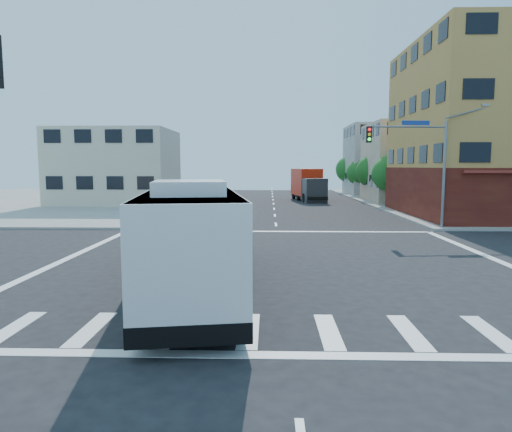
{
  "coord_description": "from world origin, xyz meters",
  "views": [
    {
      "loc": [
        -0.5,
        -19.06,
        4.11
      ],
      "look_at": [
        -1.15,
        3.62,
        1.63
      ],
      "focal_mm": 32.0,
      "sensor_mm": 36.0,
      "label": 1
    }
  ],
  "objects": [
    {
      "name": "building_east_near",
      "position": [
        16.98,
        33.98,
        4.51
      ],
      "size": [
        12.06,
        10.06,
        9.0
      ],
      "color": "beige",
      "rests_on": "ground"
    },
    {
      "name": "parked_car",
      "position": [
        12.05,
        23.0,
        0.67
      ],
      "size": [
        2.27,
        4.15,
        1.34
      ],
      "primitive_type": "imported",
      "rotation": [
        0.0,
        0.0,
        0.18
      ],
      "color": "gold",
      "rests_on": "ground"
    },
    {
      "name": "street_tree_c",
      "position": [
        11.9,
        43.92,
        3.46
      ],
      "size": [
        3.4,
        3.4,
        5.29
      ],
      "color": "#351F13",
      "rests_on": "ground"
    },
    {
      "name": "street_tree_a",
      "position": [
        11.9,
        27.92,
        3.59
      ],
      "size": [
        3.6,
        3.6,
        5.53
      ],
      "color": "#351F13",
      "rests_on": "ground"
    },
    {
      "name": "transit_bus",
      "position": [
        -3.14,
        -3.75,
        1.82
      ],
      "size": [
        4.63,
        12.83,
        3.72
      ],
      "rotation": [
        0.0,
        0.0,
        0.16
      ],
      "color": "black",
      "rests_on": "ground"
    },
    {
      "name": "box_truck",
      "position": [
        4.18,
        35.57,
        1.85
      ],
      "size": [
        3.76,
        8.76,
        3.81
      ],
      "rotation": [
        0.0,
        0.0,
        0.16
      ],
      "color": "#27282C",
      "rests_on": "ground"
    },
    {
      "name": "building_west",
      "position": [
        -17.02,
        29.98,
        4.01
      ],
      "size": [
        12.06,
        10.06,
        8.0
      ],
      "color": "beige",
      "rests_on": "ground"
    },
    {
      "name": "ground",
      "position": [
        0.0,
        0.0,
        0.0
      ],
      "size": [
        120.0,
        120.0,
        0.0
      ],
      "primitive_type": "plane",
      "color": "black",
      "rests_on": "ground"
    },
    {
      "name": "street_tree_b",
      "position": [
        11.9,
        35.92,
        3.75
      ],
      "size": [
        3.8,
        3.8,
        5.79
      ],
      "color": "#351F13",
      "rests_on": "ground"
    },
    {
      "name": "street_tree_d",
      "position": [
        11.9,
        51.92,
        3.88
      ],
      "size": [
        4.0,
        4.0,
        6.03
      ],
      "color": "#351F13",
      "rests_on": "ground"
    },
    {
      "name": "signal_mast_ne",
      "position": [
        9.08,
        10.62,
        4.98
      ],
      "size": [
        7.91,
        1.13,
        8.07
      ],
      "color": "slate",
      "rests_on": "ground"
    },
    {
      "name": "building_east_far",
      "position": [
        16.98,
        47.98,
        5.01
      ],
      "size": [
        12.06,
        10.06,
        10.0
      ],
      "color": "#ADADA8",
      "rests_on": "ground"
    }
  ]
}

